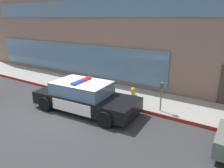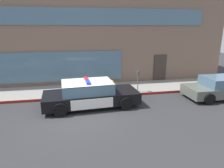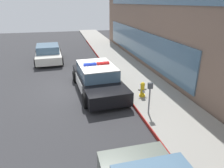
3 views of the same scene
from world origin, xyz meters
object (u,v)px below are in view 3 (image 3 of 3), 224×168
(parking_meter, at_px, (150,93))
(police_cruiser, at_px, (97,78))
(fire_hydrant, at_px, (142,90))
(car_far_lane, at_px, (48,53))

(parking_meter, bearing_deg, police_cruiser, -153.81)
(fire_hydrant, bearing_deg, parking_meter, -12.47)
(parking_meter, bearing_deg, car_far_lane, -156.31)
(car_far_lane, bearing_deg, police_cruiser, -160.56)
(police_cruiser, distance_m, car_far_lane, 7.24)
(police_cruiser, height_order, car_far_lane, police_cruiser)
(car_far_lane, height_order, parking_meter, parking_meter)
(police_cruiser, distance_m, fire_hydrant, 2.47)
(police_cruiser, relative_size, parking_meter, 3.81)
(police_cruiser, relative_size, car_far_lane, 1.15)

